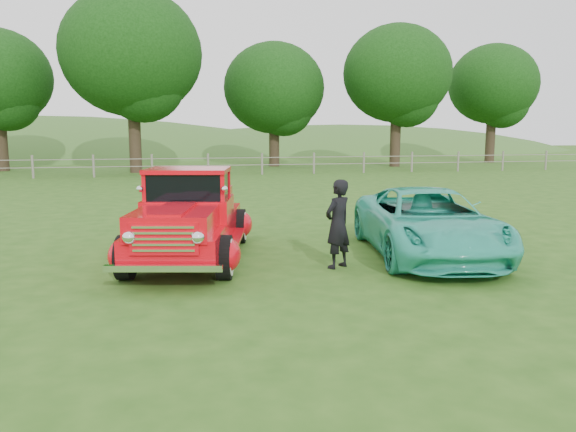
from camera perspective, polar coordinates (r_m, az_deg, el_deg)
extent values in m
plane|color=#274E14|center=(9.66, 1.02, -6.25)|extent=(140.00, 140.00, 0.00)
ellipsoid|color=#2E5820|center=(69.35, -25.15, 1.78)|extent=(84.00, 60.00, 18.00)
ellipsoid|color=#2E5820|center=(74.72, 5.30, 3.87)|extent=(72.00, 52.00, 14.00)
cube|color=slate|center=(31.22, -8.11, 5.11)|extent=(48.00, 0.04, 0.04)
cube|color=slate|center=(31.20, -8.13, 5.84)|extent=(48.00, 0.04, 0.04)
cylinder|color=#2F2417|center=(38.39, -27.12, 7.05)|extent=(0.70, 0.70, 3.96)
cylinder|color=#2F2417|center=(34.14, -15.32, 8.34)|extent=(0.70, 0.70, 4.84)
ellipsoid|color=black|center=(34.41, -15.62, 15.68)|extent=(8.00, 8.00, 7.20)
cylinder|color=#2F2417|center=(38.75, -1.41, 7.84)|extent=(0.70, 0.70, 3.74)
ellipsoid|color=black|center=(38.84, -1.43, 12.87)|extent=(6.80, 6.80, 6.12)
cylinder|color=#2F2417|center=(39.12, 10.86, 8.18)|extent=(0.70, 0.70, 4.40)
ellipsoid|color=black|center=(39.30, 11.03, 14.02)|extent=(7.20, 7.20, 6.48)
cylinder|color=#2F2417|center=(45.92, 19.88, 7.75)|extent=(0.70, 0.70, 4.18)
ellipsoid|color=black|center=(46.05, 20.14, 12.48)|extent=(6.60, 6.60, 5.94)
cylinder|color=black|center=(9.83, -16.16, -4.06)|extent=(0.39, 0.79, 0.76)
cylinder|color=black|center=(9.51, -6.47, -4.20)|extent=(0.39, 0.79, 0.76)
cylinder|color=black|center=(12.78, -12.35, -1.00)|extent=(0.39, 0.79, 0.76)
cylinder|color=black|center=(12.53, -4.92, -1.02)|extent=(0.39, 0.79, 0.76)
cube|color=red|center=(11.09, -9.88, -1.35)|extent=(2.47, 4.83, 0.44)
ellipsoid|color=red|center=(9.84, -16.56, -3.83)|extent=(0.56, 0.82, 0.54)
ellipsoid|color=red|center=(9.49, -6.06, -3.97)|extent=(0.56, 0.82, 0.54)
ellipsoid|color=red|center=(12.79, -12.67, -0.82)|extent=(0.56, 0.82, 0.54)
ellipsoid|color=red|center=(12.52, -4.60, -0.84)|extent=(0.56, 0.82, 0.54)
cube|color=red|center=(9.52, -11.50, -0.68)|extent=(1.63, 1.84, 0.42)
cube|color=red|center=(10.93, -10.02, 0.67)|extent=(1.84, 1.65, 0.44)
cube|color=black|center=(10.87, -10.09, 3.13)|extent=(1.64, 1.39, 0.50)
cube|color=red|center=(10.85, -10.13, 4.60)|extent=(1.74, 1.51, 0.08)
cube|color=red|center=(12.35, -8.87, 1.44)|extent=(1.55, 2.15, 0.45)
cube|color=white|center=(8.76, -12.52, -2.32)|extent=(1.06, 0.32, 0.50)
cube|color=white|center=(8.76, -12.56, -5.21)|extent=(1.79, 0.47, 0.10)
cube|color=white|center=(13.47, -8.13, -0.21)|extent=(1.69, 0.45, 0.10)
imported|color=#2DB69A|center=(11.49, 13.98, -0.67)|extent=(2.94, 5.12, 1.34)
imported|color=black|center=(10.20, 5.09, -0.81)|extent=(0.71, 0.65, 1.62)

